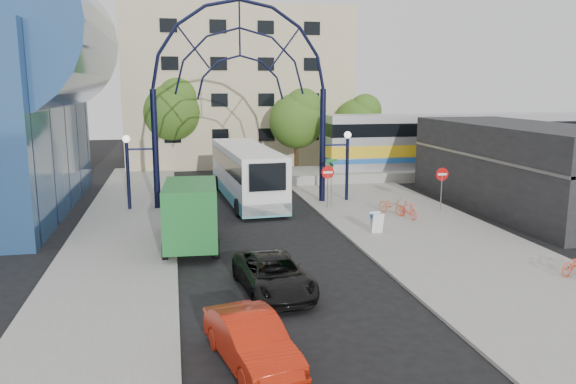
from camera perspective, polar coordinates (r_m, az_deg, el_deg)
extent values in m
plane|color=black|center=(20.87, 0.11, -9.39)|extent=(120.00, 120.00, 0.00)
cube|color=gray|center=(27.06, 15.21, -4.91)|extent=(8.00, 56.00, 0.12)
cube|color=gray|center=(26.30, -16.73, -5.44)|extent=(5.00, 50.00, 0.12)
cylinder|color=black|center=(33.41, -13.32, 4.13)|extent=(0.36, 0.36, 7.00)
cylinder|color=black|center=(34.58, 3.53, 4.61)|extent=(0.36, 0.36, 7.00)
cylinder|color=black|center=(33.69, -15.93, 1.48)|extent=(0.20, 0.20, 4.00)
cylinder|color=black|center=(35.22, 6.02, 2.22)|extent=(0.20, 0.20, 4.00)
sphere|color=white|center=(33.43, -16.12, 5.20)|extent=(0.44, 0.44, 0.44)
sphere|color=white|center=(34.96, 6.09, 5.79)|extent=(0.44, 0.44, 0.44)
cylinder|color=slate|center=(32.95, 4.05, 0.29)|extent=(0.06, 0.06, 2.20)
cylinder|color=red|center=(32.78, 4.07, 2.01)|extent=(0.80, 0.04, 0.80)
cube|color=white|center=(32.75, 4.09, 2.00)|extent=(0.55, 0.02, 0.12)
cylinder|color=slate|center=(33.35, 15.31, 0.06)|extent=(0.06, 0.06, 2.20)
cylinder|color=red|center=(33.18, 15.39, 1.75)|extent=(0.76, 0.04, 0.76)
cube|color=white|center=(33.16, 15.41, 1.75)|extent=(0.55, 0.02, 0.12)
cylinder|color=slate|center=(33.57, 4.44, 1.00)|extent=(0.05, 0.05, 2.80)
cube|color=#146626|center=(33.38, 4.47, 3.20)|extent=(0.70, 0.03, 0.18)
cube|color=#146626|center=(33.41, 4.47, 2.77)|extent=(0.03, 0.70, 0.18)
cube|color=white|center=(27.56, 9.11, -3.18)|extent=(0.55, 0.26, 0.99)
cube|color=white|center=(27.87, 8.86, -3.01)|extent=(0.55, 0.26, 0.99)
cube|color=#1E59A5|center=(27.64, 9.00, -2.42)|extent=(0.55, 0.42, 0.14)
cylinder|color=#2B5085|center=(35.23, -25.57, 14.31)|extent=(9.00, 16.00, 9.00)
cube|color=black|center=(35.68, 22.60, 2.37)|extent=(6.00, 16.00, 5.00)
cube|color=#C1B086|center=(54.52, -5.40, 10.51)|extent=(20.00, 12.00, 14.00)
cube|color=gray|center=(48.14, 18.42, 2.09)|extent=(32.00, 5.00, 0.80)
cube|color=#B7B7BC|center=(47.85, 18.60, 5.05)|extent=(25.00, 3.00, 4.20)
cube|color=gold|center=(47.91, 18.56, 4.34)|extent=(25.10, 3.05, 0.90)
cube|color=black|center=(47.78, 18.67, 6.25)|extent=(25.05, 3.05, 1.00)
cube|color=#1E59A5|center=(47.99, 18.51, 3.51)|extent=(25.10, 3.05, 0.35)
cylinder|color=#382314|center=(46.66, 0.84, 3.45)|extent=(0.36, 0.36, 2.52)
sphere|color=#2B5A17|center=(46.37, 0.85, 7.23)|extent=(4.48, 4.48, 4.48)
sphere|color=#2B5A17|center=(46.13, 1.55, 8.60)|extent=(3.08, 3.08, 3.08)
cylinder|color=#382314|center=(49.52, -11.58, 3.87)|extent=(0.36, 0.36, 2.88)
sphere|color=#2B5A17|center=(49.24, -11.73, 7.94)|extent=(5.12, 5.12, 5.12)
sphere|color=#2B5A17|center=(48.90, -11.19, 9.44)|extent=(3.52, 3.52, 3.52)
cylinder|color=#382314|center=(50.18, 7.07, 3.78)|extent=(0.36, 0.36, 2.34)
sphere|color=#2B5A17|center=(49.92, 7.14, 7.04)|extent=(4.16, 4.16, 4.16)
sphere|color=#2B5A17|center=(49.75, 7.83, 8.21)|extent=(2.86, 2.86, 2.86)
cube|color=white|center=(35.72, -4.28, 2.14)|extent=(3.38, 12.32, 3.07)
cube|color=#51AEB5|center=(35.94, -4.25, 0.13)|extent=(3.41, 12.32, 0.74)
cube|color=black|center=(35.64, -4.29, 3.15)|extent=(3.42, 12.08, 0.95)
cube|color=black|center=(29.66, -2.10, 1.53)|extent=(2.00, 0.26, 1.48)
cube|color=black|center=(41.64, -5.81, 3.12)|extent=(2.55, 0.33, 1.70)
cylinder|color=black|center=(39.42, -7.15, 0.91)|extent=(0.35, 1.03, 1.02)
cylinder|color=black|center=(39.85, -3.38, 1.08)|extent=(0.35, 1.03, 1.02)
cylinder|color=black|center=(31.37, -5.10, -1.58)|extent=(0.35, 1.03, 1.02)
cylinder|color=black|center=(31.91, -0.42, -1.33)|extent=(0.35, 1.03, 1.02)
cube|color=black|center=(27.56, -9.63, -2.35)|extent=(2.25, 2.34, 2.03)
cube|color=black|center=(28.55, -9.60, -1.04)|extent=(1.85, 0.20, 0.92)
cube|color=#1B672A|center=(24.70, -9.84, -2.12)|extent=(2.47, 4.37, 2.58)
cylinder|color=black|center=(27.48, -11.82, -3.69)|extent=(0.29, 0.90, 0.89)
cylinder|color=black|center=(27.41, -7.39, -3.58)|extent=(0.29, 0.90, 0.89)
cylinder|color=black|center=(24.01, -12.35, -5.82)|extent=(0.29, 0.90, 0.89)
cylinder|color=black|center=(23.94, -7.26, -5.70)|extent=(0.29, 0.90, 0.89)
imported|color=black|center=(19.90, -1.47, -8.41)|extent=(2.62, 4.91, 1.31)
imported|color=#A81C0A|center=(15.08, -3.73, -14.84)|extent=(2.34, 4.34, 1.36)
imported|color=#CF5E29|center=(31.92, 10.49, -1.33)|extent=(1.41, 1.94, 0.97)
imported|color=#F34430|center=(31.01, 12.09, -1.78)|extent=(0.77, 1.61, 0.93)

